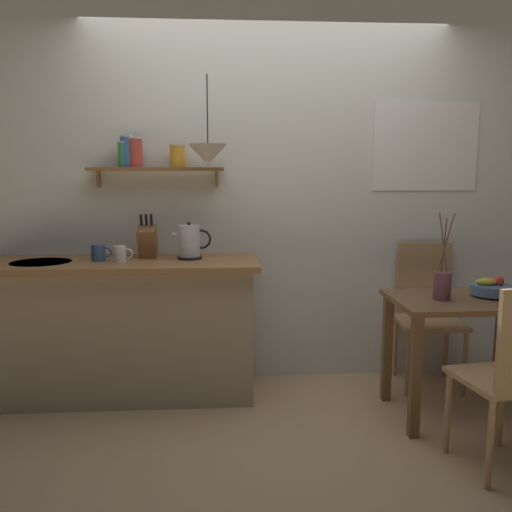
{
  "coord_description": "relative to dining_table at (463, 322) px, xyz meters",
  "views": [
    {
      "loc": [
        -0.33,
        -3.19,
        1.47
      ],
      "look_at": [
        -0.1,
        0.25,
        0.95
      ],
      "focal_mm": 37.76,
      "sensor_mm": 36.0,
      "label": 1
    }
  ],
  "objects": [
    {
      "name": "ground_plane",
      "position": [
        -1.13,
        0.14,
        -0.6
      ],
      "size": [
        14.0,
        14.0,
        0.0
      ],
      "primitive_type": "plane",
      "color": "tan"
    },
    {
      "name": "back_wall",
      "position": [
        -0.92,
        0.79,
        0.76
      ],
      "size": [
        6.8,
        0.11,
        2.7
      ],
      "color": "silver",
      "rests_on": "ground_plane"
    },
    {
      "name": "kitchen_counter",
      "position": [
        -2.13,
        0.46,
        -0.13
      ],
      "size": [
        1.83,
        0.63,
        0.92
      ],
      "color": "tan",
      "rests_on": "ground_plane"
    },
    {
      "name": "knife_block",
      "position": [
        -1.94,
        0.55,
        0.44
      ],
      "size": [
        0.12,
        0.18,
        0.3
      ],
      "color": "brown",
      "rests_on": "kitchen_counter"
    },
    {
      "name": "dining_chair_far",
      "position": [
        -0.0,
        0.57,
        -0.05
      ],
      "size": [
        0.47,
        0.48,
        0.99
      ],
      "color": "tan",
      "rests_on": "ground_plane"
    },
    {
      "name": "wall_shelf",
      "position": [
        -1.93,
        0.63,
        0.97
      ],
      "size": [
        0.9,
        0.2,
        0.34
      ],
      "color": "brown"
    },
    {
      "name": "electric_kettle",
      "position": [
        -1.66,
        0.48,
        0.44
      ],
      "size": [
        0.25,
        0.16,
        0.25
      ],
      "color": "black",
      "rests_on": "kitchen_counter"
    },
    {
      "name": "coffee_mug_spare",
      "position": [
        -2.09,
        0.38,
        0.38
      ],
      "size": [
        0.12,
        0.08,
        0.1
      ],
      "color": "white",
      "rests_on": "kitchen_counter"
    },
    {
      "name": "dining_chair_near",
      "position": [
        -0.07,
        -0.66,
        -0.06
      ],
      "size": [
        0.44,
        0.46,
        0.97
      ],
      "color": "tan",
      "rests_on": "ground_plane"
    },
    {
      "name": "fruit_bowl",
      "position": [
        0.18,
        0.04,
        0.19
      ],
      "size": [
        0.24,
        0.24,
        0.13
      ],
      "color": "#51759E",
      "rests_on": "dining_table"
    },
    {
      "name": "pendant_lamp",
      "position": [
        -1.53,
        0.43,
        1.0
      ],
      "size": [
        0.25,
        0.25,
        0.56
      ],
      "color": "black"
    },
    {
      "name": "twig_vase",
      "position": [
        -0.15,
        -0.02,
        0.24
      ],
      "size": [
        0.1,
        0.1,
        0.52
      ],
      "color": "brown",
      "rests_on": "dining_table"
    },
    {
      "name": "dining_table",
      "position": [
        0.0,
        0.0,
        0.0
      ],
      "size": [
        0.86,
        0.61,
        0.74
      ],
      "color": "brown",
      "rests_on": "ground_plane"
    },
    {
      "name": "coffee_mug_by_sink",
      "position": [
        -2.24,
        0.45,
        0.38
      ],
      "size": [
        0.13,
        0.09,
        0.11
      ],
      "color": "#3D5B89",
      "rests_on": "kitchen_counter"
    }
  ]
}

